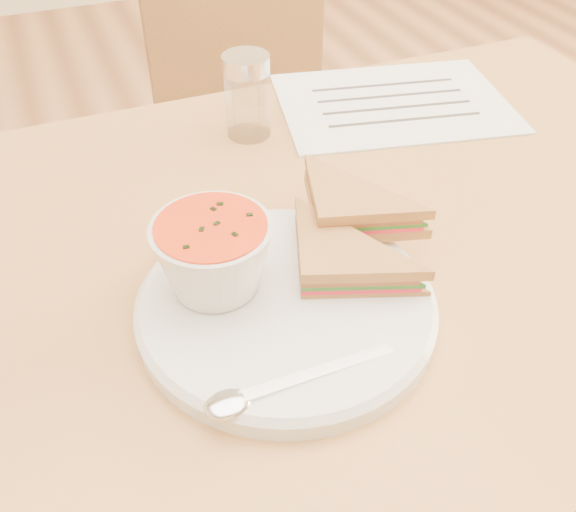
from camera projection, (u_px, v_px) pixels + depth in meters
name	position (u px, v px, depth m)	size (l,w,h in m)	color
dining_table	(340.00, 425.00, 0.94)	(1.00, 0.70, 0.75)	brown
chair_far	(270.00, 152.00, 1.38)	(0.40, 0.40, 0.89)	brown
plate	(286.00, 307.00, 0.59)	(0.27, 0.27, 0.02)	silver
soup_bowl	(214.00, 259.00, 0.57)	(0.11, 0.11, 0.07)	silver
sandwich_half_a	(301.00, 290.00, 0.57)	(0.12, 0.12, 0.04)	#C09043
sandwich_half_b	(318.00, 232.00, 0.61)	(0.11, 0.11, 0.03)	#C09043
spoon	(293.00, 381.00, 0.50)	(0.19, 0.04, 0.01)	silver
paper_menu	(393.00, 103.00, 0.90)	(0.31, 0.23, 0.00)	white
condiment_shaker	(247.00, 96.00, 0.80)	(0.06, 0.06, 0.11)	silver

